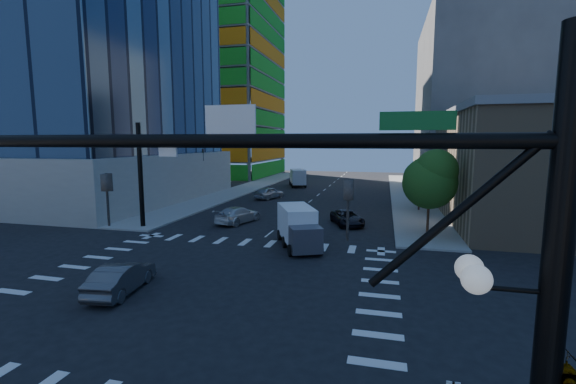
% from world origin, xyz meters
% --- Properties ---
extents(ground, '(160.00, 160.00, 0.00)m').
position_xyz_m(ground, '(0.00, 0.00, 0.00)').
color(ground, black).
rests_on(ground, ground).
extents(road_markings, '(20.00, 20.00, 0.01)m').
position_xyz_m(road_markings, '(0.00, 0.00, 0.01)').
color(road_markings, silver).
rests_on(road_markings, ground).
extents(sidewalk_ne, '(5.00, 60.00, 0.15)m').
position_xyz_m(sidewalk_ne, '(12.50, 40.00, 0.07)').
color(sidewalk_ne, gray).
rests_on(sidewalk_ne, ground).
extents(sidewalk_nw, '(5.00, 60.00, 0.15)m').
position_xyz_m(sidewalk_nw, '(-12.50, 40.00, 0.07)').
color(sidewalk_nw, gray).
rests_on(sidewalk_nw, ground).
extents(construction_building, '(25.16, 34.50, 70.60)m').
position_xyz_m(construction_building, '(-27.41, 61.93, 24.61)').
color(construction_building, slate).
rests_on(construction_building, ground).
extents(commercial_building, '(20.50, 22.50, 10.60)m').
position_xyz_m(commercial_building, '(25.00, 22.00, 5.31)').
color(commercial_building, '#987C58').
rests_on(commercial_building, ground).
extents(bg_building_ne, '(24.00, 30.00, 28.00)m').
position_xyz_m(bg_building_ne, '(27.00, 55.00, 14.00)').
color(bg_building_ne, '#5C5653').
rests_on(bg_building_ne, ground).
extents(signal_mast_se, '(10.51, 2.48, 9.00)m').
position_xyz_m(signal_mast_se, '(10.60, -11.50, 5.01)').
color(signal_mast_se, black).
rests_on(signal_mast_se, sidewalk_se).
extents(signal_mast_nw, '(10.20, 0.40, 9.00)m').
position_xyz_m(signal_mast_nw, '(-10.00, 11.50, 5.49)').
color(signal_mast_nw, black).
rests_on(signal_mast_nw, sidewalk_nw).
extents(tree_south, '(4.16, 4.16, 6.82)m').
position_xyz_m(tree_south, '(12.63, 13.90, 4.69)').
color(tree_south, '#382316').
rests_on(tree_south, sidewalk_ne).
extents(tree_north, '(3.54, 3.52, 5.78)m').
position_xyz_m(tree_north, '(12.93, 25.90, 3.99)').
color(tree_north, '#382316').
rests_on(tree_north, sidewalk_ne).
extents(car_nb_far, '(3.82, 5.25, 1.33)m').
position_xyz_m(car_nb_far, '(5.89, 16.99, 0.66)').
color(car_nb_far, black).
rests_on(car_nb_far, ground).
extents(car_sb_near, '(3.48, 5.63, 1.52)m').
position_xyz_m(car_sb_near, '(-4.10, 15.47, 0.76)').
color(car_sb_near, silver).
rests_on(car_sb_near, ground).
extents(car_sb_mid, '(3.53, 5.06, 1.60)m').
position_xyz_m(car_sb_mid, '(-5.71, 30.74, 0.80)').
color(car_sb_mid, '#B7BBC0').
rests_on(car_sb_mid, ground).
extents(car_sb_cross, '(2.22, 4.73, 1.50)m').
position_xyz_m(car_sb_cross, '(-3.61, -1.66, 0.75)').
color(car_sb_cross, '#4B4C50').
rests_on(car_sb_cross, ground).
extents(box_truck_near, '(4.36, 5.88, 2.84)m').
position_xyz_m(box_truck_near, '(3.26, 8.59, 1.26)').
color(box_truck_near, black).
rests_on(box_truck_near, ground).
extents(box_truck_far, '(4.05, 6.06, 2.93)m').
position_xyz_m(box_truck_far, '(-5.18, 45.46, 1.30)').
color(box_truck_far, black).
rests_on(box_truck_far, ground).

